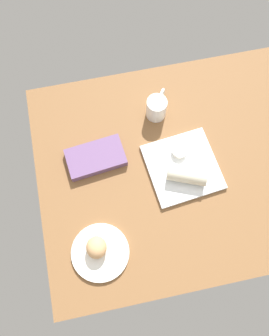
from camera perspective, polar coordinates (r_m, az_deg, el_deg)
dining_table at (r=136.45cm, az=7.59°, el=0.16°), size 110.00×90.00×4.00cm
round_plate at (r=126.07cm, az=-5.60°, el=-13.54°), size 20.33×20.33×1.40cm
scone_pastry at (r=122.47cm, az=-6.22°, el=-12.76°), size 7.48×8.00×6.33cm
square_plate at (r=133.51cm, az=7.79°, el=0.14°), size 28.38×28.38×1.60cm
sauce_cup at (r=133.54cm, az=7.43°, el=2.75°), size 5.72×5.72×2.23cm
breakfast_wrap at (r=128.72cm, az=8.40°, el=-1.24°), size 15.29×10.67×5.72cm
book_stack at (r=133.48cm, az=-6.34°, el=1.72°), size 22.97×14.71×3.39cm
coffee_mug at (r=138.47cm, az=3.66°, el=9.88°), size 9.24×11.77×9.50cm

